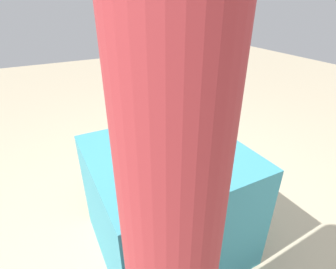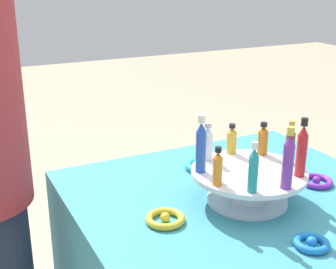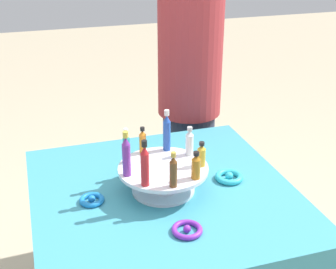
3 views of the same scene
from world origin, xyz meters
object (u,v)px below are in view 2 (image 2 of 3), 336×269
Objects in this scene: bottle_purple at (288,160)px; ribbon_bow_purple at (317,181)px; bottle_orange at (218,168)px; ribbon_bow_blue at (311,243)px; display_stand at (248,182)px; bottle_blue at (201,146)px; ribbon_bow_teal at (201,166)px; bottle_red at (302,150)px; bottle_amber at (263,140)px; bottle_brown at (290,144)px; bottle_clear at (208,143)px; bottle_teal at (253,169)px; bottle_gold at (232,140)px; ribbon_bow_gold at (165,218)px.

ribbon_bow_purple is at bearing 28.64° from bottle_purple.
bottle_orange is 1.19× the size of ribbon_bow_blue.
display_stand is at bearing 97.38° from bottle_purple.
bottle_blue is 0.27m from ribbon_bow_teal.
bottle_red reaches higher than ribbon_bow_teal.
bottle_purple is at bearing -112.62° from bottle_amber.
display_stand reaches higher than ribbon_bow_blue.
display_stand is 0.16m from bottle_red.
bottle_blue is 1.64× the size of ribbon_bow_purple.
bottle_brown is 1.12× the size of bottle_clear.
bottle_brown is 0.25m from bottle_orange.
bottle_blue is 0.16m from bottle_teal.
bottle_brown is at bearing 7.38° from bottle_orange.
bottle_clear is 0.25m from bottle_red.
bottle_amber is at bearing 47.38° from bottle_teal.
bottle_orange is at bearing 167.38° from bottle_red.
ribbon_bow_blue is at bearing -90.51° from ribbon_bow_teal.
ribbon_bow_purple is at bearing 5.61° from bottle_orange.
bottle_clear is 0.16m from bottle_orange.
bottle_brown is at bearing -2.62° from display_stand.
bottle_clear is at bearing -172.62° from bottle_gold.
bottle_red is (-0.01, -0.16, 0.03)m from bottle_amber.
bottle_teal is (0.05, -0.15, -0.01)m from bottle_blue.
ribbon_bow_blue is at bearing -94.66° from bottle_gold.
bottle_orange is (-0.22, -0.11, 0.00)m from bottle_amber.
ribbon_bow_blue is at bearing -81.01° from bottle_clear.
bottle_purple reaches higher than bottle_amber.
ribbon_bow_teal is at bearing 89.49° from display_stand.
ribbon_bow_teal is (0.06, 0.13, -0.13)m from bottle_clear.
bottle_gold is at bearing 27.38° from bottle_blue.
bottle_amber is (0.10, 0.08, 0.08)m from display_stand.
bottle_amber is 0.22m from bottle_blue.
display_stand is at bearing -142.62° from bottle_amber.
bottle_teal is 1.27× the size of ribbon_bow_gold.
display_stand is at bearing 89.49° from ribbon_bow_blue.
bottle_red is 0.23m from ribbon_bow_purple.
bottle_purple reaches higher than ribbon_bow_teal.
bottle_gold is 0.38m from ribbon_bow_blue.
bottle_red reaches higher than ribbon_bow_gold.
bottle_amber is (-0.03, 0.08, -0.01)m from bottle_brown.
ribbon_bow_teal is (-0.10, 0.16, -0.12)m from bottle_amber.
bottle_brown is 0.77× the size of bottle_red.
bottle_orange is (-0.15, -0.16, 0.01)m from bottle_gold.
ribbon_bow_blue is at bearing -98.97° from bottle_purple.
bottle_red reaches higher than bottle_clear.
bottle_orange is 0.64× the size of bottle_red.
bottle_clear is at bearing 117.38° from display_stand.
bottle_blue reaches higher than display_stand.
bottle_gold reaches higher than ribbon_bow_purple.
bottle_brown is 1.20× the size of ribbon_bow_gold.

